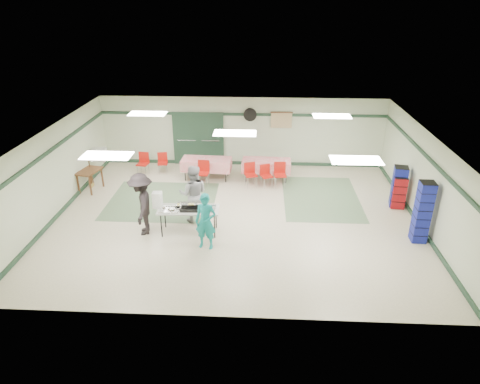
{
  "coord_description": "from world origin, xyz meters",
  "views": [
    {
      "loc": [
        0.75,
        -11.61,
        6.27
      ],
      "look_at": [
        0.16,
        -0.3,
        0.99
      ],
      "focal_mm": 32.0,
      "sensor_mm": 36.0,
      "label": 1
    }
  ],
  "objects_px": {
    "chair_d": "(203,170)",
    "broom": "(90,168)",
    "volunteer_teal": "(206,222)",
    "chair_loose_a": "(163,161)",
    "serving_table": "(189,210)",
    "volunteer_grey": "(193,194)",
    "volunteer_dark": "(142,204)",
    "chair_b": "(250,172)",
    "printer_table": "(89,173)",
    "chair_c": "(280,172)",
    "crate_stack_red": "(399,192)",
    "crate_stack_blue_b": "(423,212)",
    "crate_stack_blue_a": "(399,187)",
    "dining_table_b": "(206,164)",
    "office_printer": "(99,154)",
    "chair_a": "(266,173)",
    "dining_table_a": "(266,165)",
    "chair_loose_b": "(143,161)"
  },
  "relations": [
    {
      "from": "volunteer_teal",
      "to": "chair_b",
      "type": "relative_size",
      "value": 1.85
    },
    {
      "from": "chair_c",
      "to": "crate_stack_blue_b",
      "type": "relative_size",
      "value": 0.5
    },
    {
      "from": "chair_d",
      "to": "office_printer",
      "type": "distance_m",
      "value": 3.89
    },
    {
      "from": "crate_stack_blue_a",
      "to": "dining_table_b",
      "type": "bearing_deg",
      "value": 163.05
    },
    {
      "from": "crate_stack_red",
      "to": "crate_stack_blue_a",
      "type": "bearing_deg",
      "value": 90.0
    },
    {
      "from": "volunteer_dark",
      "to": "volunteer_teal",
      "type": "bearing_deg",
      "value": 59.63
    },
    {
      "from": "dining_table_a",
      "to": "crate_stack_blue_b",
      "type": "distance_m",
      "value": 5.88
    },
    {
      "from": "volunteer_dark",
      "to": "chair_d",
      "type": "relative_size",
      "value": 2.03
    },
    {
      "from": "chair_d",
      "to": "dining_table_b",
      "type": "bearing_deg",
      "value": 92.15
    },
    {
      "from": "chair_loose_b",
      "to": "broom",
      "type": "distance_m",
      "value": 1.98
    },
    {
      "from": "chair_a",
      "to": "crate_stack_blue_b",
      "type": "relative_size",
      "value": 0.45
    },
    {
      "from": "crate_stack_blue_a",
      "to": "volunteer_grey",
      "type": "bearing_deg",
      "value": -168.31
    },
    {
      "from": "dining_table_b",
      "to": "chair_c",
      "type": "distance_m",
      "value": 2.74
    },
    {
      "from": "volunteer_grey",
      "to": "office_printer",
      "type": "bearing_deg",
      "value": -40.3
    },
    {
      "from": "chair_d",
      "to": "broom",
      "type": "xyz_separation_m",
      "value": [
        -3.94,
        -0.38,
        0.13
      ]
    },
    {
      "from": "chair_loose_b",
      "to": "printer_table",
      "type": "height_order",
      "value": "chair_loose_b"
    },
    {
      "from": "volunteer_grey",
      "to": "crate_stack_blue_b",
      "type": "bearing_deg",
      "value": 169.91
    },
    {
      "from": "serving_table",
      "to": "chair_d",
      "type": "distance_m",
      "value": 3.42
    },
    {
      "from": "serving_table",
      "to": "volunteer_grey",
      "type": "distance_m",
      "value": 0.73
    },
    {
      "from": "chair_b",
      "to": "crate_stack_blue_b",
      "type": "height_order",
      "value": "crate_stack_blue_b"
    },
    {
      "from": "broom",
      "to": "dining_table_a",
      "type": "bearing_deg",
      "value": 14.96
    },
    {
      "from": "crate_stack_blue_a",
      "to": "chair_loose_b",
      "type": "bearing_deg",
      "value": 165.81
    },
    {
      "from": "serving_table",
      "to": "volunteer_dark",
      "type": "height_order",
      "value": "volunteer_dark"
    },
    {
      "from": "serving_table",
      "to": "chair_b",
      "type": "xyz_separation_m",
      "value": [
        1.64,
        3.41,
        -0.19
      ]
    },
    {
      "from": "crate_stack_blue_b",
      "to": "office_printer",
      "type": "relative_size",
      "value": 3.42
    },
    {
      "from": "chair_c",
      "to": "chair_loose_a",
      "type": "distance_m",
      "value": 4.54
    },
    {
      "from": "crate_stack_red",
      "to": "volunteer_dark",
      "type": "bearing_deg",
      "value": -165.25
    },
    {
      "from": "volunteer_grey",
      "to": "dining_table_a",
      "type": "xyz_separation_m",
      "value": [
        2.17,
        3.27,
        -0.32
      ]
    },
    {
      "from": "dining_table_b",
      "to": "crate_stack_red",
      "type": "height_order",
      "value": "crate_stack_red"
    },
    {
      "from": "chair_c",
      "to": "volunteer_teal",
      "type": "bearing_deg",
      "value": -121.55
    },
    {
      "from": "dining_table_b",
      "to": "chair_loose_a",
      "type": "xyz_separation_m",
      "value": [
        -1.74,
        0.48,
        -0.09
      ]
    },
    {
      "from": "volunteer_teal",
      "to": "chair_b",
      "type": "xyz_separation_m",
      "value": [
        1.06,
        4.17,
        -0.27
      ]
    },
    {
      "from": "volunteer_teal",
      "to": "chair_loose_a",
      "type": "xyz_separation_m",
      "value": [
        -2.32,
        5.21,
        -0.31
      ]
    },
    {
      "from": "chair_d",
      "to": "printer_table",
      "type": "bearing_deg",
      "value": -163.26
    },
    {
      "from": "dining_table_b",
      "to": "chair_c",
      "type": "bearing_deg",
      "value": -9.68
    },
    {
      "from": "dining_table_a",
      "to": "chair_b",
      "type": "distance_m",
      "value": 0.81
    },
    {
      "from": "serving_table",
      "to": "chair_a",
      "type": "xyz_separation_m",
      "value": [
        2.19,
        3.4,
        -0.23
      ]
    },
    {
      "from": "serving_table",
      "to": "chair_d",
      "type": "relative_size",
      "value": 1.94
    },
    {
      "from": "serving_table",
      "to": "crate_stack_blue_b",
      "type": "relative_size",
      "value": 0.98
    },
    {
      "from": "dining_table_a",
      "to": "crate_stack_blue_b",
      "type": "relative_size",
      "value": 1.0
    },
    {
      "from": "volunteer_grey",
      "to": "crate_stack_blue_b",
      "type": "relative_size",
      "value": 1.0
    },
    {
      "from": "chair_d",
      "to": "office_printer",
      "type": "height_order",
      "value": "office_printer"
    },
    {
      "from": "printer_table",
      "to": "broom",
      "type": "height_order",
      "value": "broom"
    },
    {
      "from": "volunteer_dark",
      "to": "chair_b",
      "type": "bearing_deg",
      "value": 129.41
    },
    {
      "from": "broom",
      "to": "office_printer",
      "type": "bearing_deg",
      "value": 89.84
    },
    {
      "from": "volunteer_grey",
      "to": "crate_stack_red",
      "type": "xyz_separation_m",
      "value": [
        6.37,
        1.24,
        -0.35
      ]
    },
    {
      "from": "crate_stack_blue_b",
      "to": "crate_stack_red",
      "type": "bearing_deg",
      "value": 90.0
    },
    {
      "from": "serving_table",
      "to": "crate_stack_red",
      "type": "relative_size",
      "value": 1.63
    },
    {
      "from": "volunteer_grey",
      "to": "chair_b",
      "type": "distance_m",
      "value": 3.16
    },
    {
      "from": "chair_d",
      "to": "chair_c",
      "type": "bearing_deg",
      "value": 6.39
    }
  ]
}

